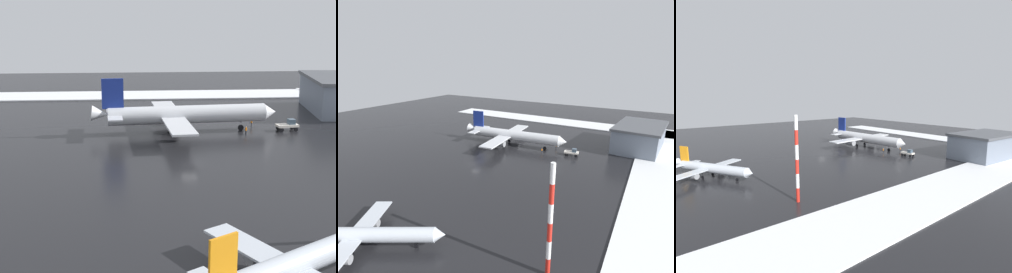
% 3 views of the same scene
% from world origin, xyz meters
% --- Properties ---
extents(ground_plane, '(240.00, 240.00, 0.00)m').
position_xyz_m(ground_plane, '(0.00, 0.00, 0.00)').
color(ground_plane, black).
extents(snow_bank_right, '(14.00, 116.00, 0.31)m').
position_xyz_m(snow_bank_right, '(67.00, 0.00, 0.16)').
color(snow_bank_right, white).
rests_on(snow_bank_right, ground_plane).
extents(airplane_parked_starboard, '(32.85, 39.56, 11.74)m').
position_xyz_m(airplane_parked_starboard, '(21.76, -0.91, 3.88)').
color(airplane_parked_starboard, silver).
rests_on(airplane_parked_starboard, ground_plane).
extents(airplane_parked_portside, '(20.46, 23.91, 7.86)m').
position_xyz_m(airplane_parked_portside, '(-39.57, -6.42, 2.60)').
color(airplane_parked_portside, silver).
rests_on(airplane_parked_portside, ground_plane).
extents(pushback_tug, '(2.84, 4.86, 2.50)m').
position_xyz_m(pushback_tug, '(21.92, -23.54, 1.28)').
color(pushback_tug, silver).
rests_on(pushback_tug, ground_plane).
extents(ground_crew_by_nose_gear, '(0.36, 0.36, 1.71)m').
position_xyz_m(ground_crew_by_nose_gear, '(26.01, -16.49, 0.97)').
color(ground_crew_by_nose_gear, black).
rests_on(ground_crew_by_nose_gear, ground_plane).
extents(ground_crew_near_tug, '(0.36, 0.36, 1.71)m').
position_xyz_m(ground_crew_near_tug, '(19.23, -13.83, 0.97)').
color(ground_crew_near_tug, black).
rests_on(ground_crew_near_tug, ground_plane).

